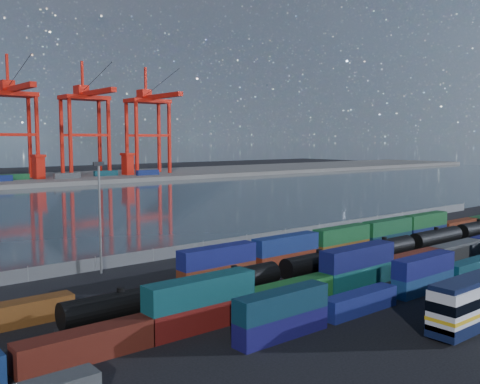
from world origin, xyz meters
TOP-DOWN VIEW (x-y plane):
  - ground at (0.00, 0.00)m, footprint 700.00×700.00m
  - harbor_water at (0.00, 105.00)m, footprint 700.00×700.00m
  - container_row_south at (6.92, -9.84)m, footprint 139.51×2.26m
  - container_row_mid at (-8.11, -2.64)m, footprint 142.30×2.59m
  - container_row_north at (4.18, 10.57)m, footprint 127.64×2.44m
  - tanker_string at (16.12, 3.49)m, footprint 122.13×2.93m
  - waterfront_fence at (-0.00, 28.00)m, footprint 160.12×0.12m
  - yard_light_mast at (-30.00, 26.00)m, footprint 1.60×0.40m

SIDE VIEW (x-z plane):
  - ground at x=0.00m, z-range 0.00..0.00m
  - harbor_water at x=0.00m, z-range 0.01..0.01m
  - waterfront_fence at x=0.00m, z-range -0.10..2.10m
  - container_row_mid at x=-8.11m, z-range -0.95..4.56m
  - container_row_south at x=6.92m, z-range -0.40..4.42m
  - tanker_string at x=16.12m, z-range 0.01..4.20m
  - container_row_north at x=4.18m, z-range -0.37..4.82m
  - yard_light_mast at x=-30.00m, z-range 1.00..17.60m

